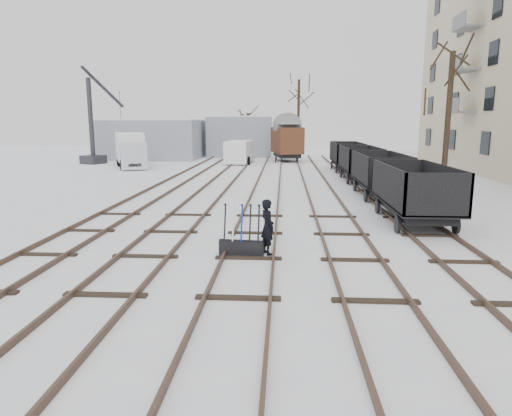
# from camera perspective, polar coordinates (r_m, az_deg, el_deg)

# --- Properties ---
(ground) EXTENTS (120.00, 120.00, 0.00)m
(ground) POSITION_cam_1_polar(r_m,az_deg,el_deg) (13.11, -0.94, -6.40)
(ground) COLOR white
(ground) RESTS_ON ground
(tracks) EXTENTS (13.90, 52.00, 0.16)m
(tracks) POSITION_cam_1_polar(r_m,az_deg,el_deg) (26.45, 1.34, 2.50)
(tracks) COLOR black
(tracks) RESTS_ON ground
(shed_left) EXTENTS (10.00, 8.00, 4.10)m
(shed_left) POSITION_cam_1_polar(r_m,az_deg,el_deg) (50.49, -12.72, 8.41)
(shed_left) COLOR #9198A4
(shed_left) RESTS_ON ground
(shed_right) EXTENTS (7.00, 6.00, 4.50)m
(shed_right) POSITION_cam_1_polar(r_m,az_deg,el_deg) (52.75, -1.94, 8.97)
(shed_right) COLOR #9198A4
(shed_right) RESTS_ON ground
(ground_frame) EXTENTS (1.33, 0.54, 1.49)m
(ground_frame) POSITION_cam_1_polar(r_m,az_deg,el_deg) (13.47, -1.78, -4.67)
(ground_frame) COLOR black
(ground_frame) RESTS_ON ground
(worker) EXTENTS (0.62, 0.71, 1.65)m
(worker) POSITION_cam_1_polar(r_m,az_deg,el_deg) (13.39, 1.45, -2.38)
(worker) COLOR black
(worker) RESTS_ON ground
(freight_wagon_a) EXTENTS (2.19, 5.48, 2.24)m
(freight_wagon_a) POSITION_cam_1_polar(r_m,az_deg,el_deg) (18.61, 19.11, 0.84)
(freight_wagon_a) COLOR black
(freight_wagon_a) RESTS_ON ground
(freight_wagon_b) EXTENTS (2.19, 5.48, 2.24)m
(freight_wagon_b) POSITION_cam_1_polar(r_m,az_deg,el_deg) (24.76, 15.20, 3.39)
(freight_wagon_b) COLOR black
(freight_wagon_b) RESTS_ON ground
(freight_wagon_c) EXTENTS (2.19, 5.48, 2.24)m
(freight_wagon_c) POSITION_cam_1_polar(r_m,az_deg,el_deg) (31.02, 12.84, 4.90)
(freight_wagon_c) COLOR black
(freight_wagon_c) RESTS_ON ground
(freight_wagon_d) EXTENTS (2.19, 5.48, 2.24)m
(freight_wagon_d) POSITION_cam_1_polar(r_m,az_deg,el_deg) (37.33, 11.28, 5.91)
(freight_wagon_d) COLOR black
(freight_wagon_d) RESTS_ON ground
(box_van_wagon) EXTENTS (3.56, 5.27, 3.68)m
(box_van_wagon) POSITION_cam_1_polar(r_m,az_deg,el_deg) (45.58, 3.88, 8.55)
(box_van_wagon) COLOR black
(box_van_wagon) RESTS_ON ground
(lorry) EXTENTS (3.71, 6.74, 2.93)m
(lorry) POSITION_cam_1_polar(r_m,az_deg,el_deg) (40.69, -15.43, 7.03)
(lorry) COLOR black
(lorry) RESTS_ON ground
(panel_van) EXTENTS (2.45, 4.94, 2.11)m
(panel_van) POSITION_cam_1_polar(r_m,az_deg,el_deg) (43.09, -2.08, 7.05)
(panel_van) COLOR white
(panel_van) RESTS_ON ground
(crane) EXTENTS (2.34, 5.23, 8.82)m
(crane) POSITION_cam_1_polar(r_m,az_deg,el_deg) (45.55, -19.71, 8.17)
(crane) COLOR #29292D
(crane) RESTS_ON ground
(tree_near) EXTENTS (0.30, 0.30, 7.47)m
(tree_near) POSITION_cam_1_polar(r_m,az_deg,el_deg) (26.75, 22.82, 9.64)
(tree_near) COLOR black
(tree_near) RESTS_ON ground
(tree_far_left) EXTENTS (0.30, 0.30, 4.87)m
(tree_far_left) POSITION_cam_1_polar(r_m,az_deg,el_deg) (54.29, -1.04, 9.22)
(tree_far_left) COLOR black
(tree_far_left) RESTS_ON ground
(tree_far_right) EXTENTS (0.30, 0.30, 8.48)m
(tree_far_right) POSITION_cam_1_polar(r_m,az_deg,el_deg) (52.37, 5.32, 11.10)
(tree_far_right) COLOR black
(tree_far_right) RESTS_ON ground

